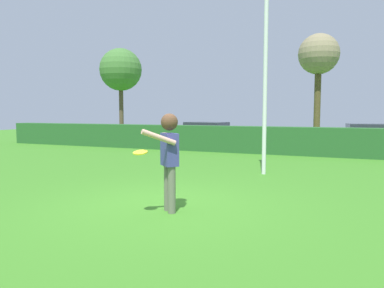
{
  "coord_description": "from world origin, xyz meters",
  "views": [
    {
      "loc": [
        3.26,
        -6.05,
        1.78
      ],
      "look_at": [
        0.3,
        0.71,
        1.15
      ],
      "focal_mm": 34.13,
      "sensor_mm": 36.0,
      "label": 1
    }
  ],
  "objects_px": {
    "frisbee": "(140,152)",
    "person": "(169,151)",
    "parked_car_silver": "(206,132)",
    "parked_car_white": "(372,135)",
    "bare_elm_tree": "(319,56)",
    "lamppost": "(266,60)",
    "willow_tree": "(121,70)"
  },
  "relations": [
    {
      "from": "person",
      "to": "frisbee",
      "type": "xyz_separation_m",
      "value": [
        -0.28,
        -0.5,
        0.02
      ]
    },
    {
      "from": "person",
      "to": "bare_elm_tree",
      "type": "distance_m",
      "value": 17.51
    },
    {
      "from": "person",
      "to": "frisbee",
      "type": "relative_size",
      "value": 7.09
    },
    {
      "from": "parked_car_white",
      "to": "willow_tree",
      "type": "height_order",
      "value": "willow_tree"
    },
    {
      "from": "person",
      "to": "lamppost",
      "type": "xyz_separation_m",
      "value": [
        0.66,
        4.72,
        2.17
      ]
    },
    {
      "from": "lamppost",
      "to": "willow_tree",
      "type": "distance_m",
      "value": 20.65
    },
    {
      "from": "parked_car_white",
      "to": "parked_car_silver",
      "type": "bearing_deg",
      "value": -178.06
    },
    {
      "from": "frisbee",
      "to": "bare_elm_tree",
      "type": "xyz_separation_m",
      "value": [
        1.36,
        17.52,
        3.95
      ]
    },
    {
      "from": "person",
      "to": "parked_car_white",
      "type": "distance_m",
      "value": 14.52
    },
    {
      "from": "frisbee",
      "to": "lamppost",
      "type": "xyz_separation_m",
      "value": [
        0.95,
        5.23,
        2.15
      ]
    },
    {
      "from": "frisbee",
      "to": "person",
      "type": "bearing_deg",
      "value": 60.72
    },
    {
      "from": "person",
      "to": "parked_car_white",
      "type": "bearing_deg",
      "value": 74.47
    },
    {
      "from": "frisbee",
      "to": "bare_elm_tree",
      "type": "bearing_deg",
      "value": 85.57
    },
    {
      "from": "bare_elm_tree",
      "to": "willow_tree",
      "type": "xyz_separation_m",
      "value": [
        -15.19,
        2.01,
        0.11
      ]
    },
    {
      "from": "parked_car_silver",
      "to": "parked_car_white",
      "type": "bearing_deg",
      "value": 1.94
    },
    {
      "from": "parked_car_white",
      "to": "frisbee",
      "type": "bearing_deg",
      "value": -106.05
    },
    {
      "from": "parked_car_silver",
      "to": "person",
      "type": "bearing_deg",
      "value": -71.3
    },
    {
      "from": "lamppost",
      "to": "parked_car_white",
      "type": "height_order",
      "value": "lamppost"
    },
    {
      "from": "lamppost",
      "to": "bare_elm_tree",
      "type": "xyz_separation_m",
      "value": [
        0.41,
        12.29,
        1.8
      ]
    },
    {
      "from": "parked_car_silver",
      "to": "willow_tree",
      "type": "xyz_separation_m",
      "value": [
        -9.48,
        5.33,
        4.49
      ]
    },
    {
      "from": "lamppost",
      "to": "bare_elm_tree",
      "type": "bearing_deg",
      "value": 88.09
    },
    {
      "from": "person",
      "to": "parked_car_silver",
      "type": "xyz_separation_m",
      "value": [
        -4.64,
        13.69,
        -0.41
      ]
    },
    {
      "from": "parked_car_silver",
      "to": "bare_elm_tree",
      "type": "height_order",
      "value": "bare_elm_tree"
    },
    {
      "from": "person",
      "to": "bare_elm_tree",
      "type": "xyz_separation_m",
      "value": [
        1.07,
        17.02,
        3.96
      ]
    },
    {
      "from": "parked_car_silver",
      "to": "parked_car_white",
      "type": "relative_size",
      "value": 1.0
    },
    {
      "from": "frisbee",
      "to": "parked_car_silver",
      "type": "height_order",
      "value": "parked_car_silver"
    },
    {
      "from": "willow_tree",
      "to": "bare_elm_tree",
      "type": "bearing_deg",
      "value": -7.54
    },
    {
      "from": "parked_car_white",
      "to": "bare_elm_tree",
      "type": "distance_m",
      "value": 6.02
    },
    {
      "from": "frisbee",
      "to": "parked_car_silver",
      "type": "relative_size",
      "value": 0.06
    },
    {
      "from": "bare_elm_tree",
      "to": "parked_car_white",
      "type": "bearing_deg",
      "value": -47.19
    },
    {
      "from": "lamppost",
      "to": "parked_car_white",
      "type": "distance_m",
      "value": 10.14
    },
    {
      "from": "frisbee",
      "to": "parked_car_silver",
      "type": "bearing_deg",
      "value": 107.04
    }
  ]
}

